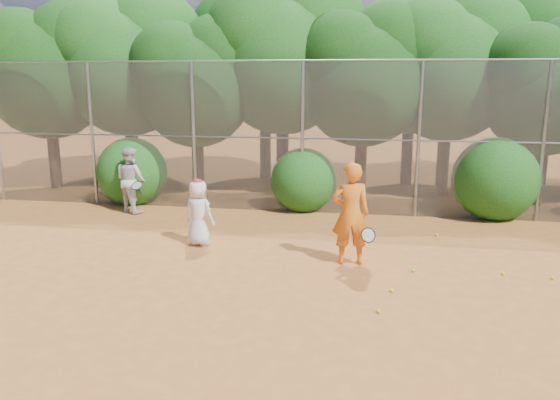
# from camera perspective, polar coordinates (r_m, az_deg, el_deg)

# --- Properties ---
(ground) EXTENTS (80.00, 80.00, 0.00)m
(ground) POSITION_cam_1_polar(r_m,az_deg,el_deg) (9.10, 3.60, -10.44)
(ground) COLOR #A35B24
(ground) RESTS_ON ground
(fence_back) EXTENTS (20.05, 0.09, 4.03)m
(fence_back) POSITION_cam_1_polar(r_m,az_deg,el_deg) (14.45, 5.84, 6.57)
(fence_back) COLOR gray
(fence_back) RESTS_ON ground
(tree_0) EXTENTS (4.38, 3.81, 6.00)m
(tree_0) POSITION_cam_1_polar(r_m,az_deg,el_deg) (19.35, -23.04, 12.75)
(tree_0) COLOR black
(tree_0) RESTS_ON ground
(tree_1) EXTENTS (4.64, 4.03, 6.35)m
(tree_1) POSITION_cam_1_polar(r_m,az_deg,el_deg) (18.60, -15.54, 14.04)
(tree_1) COLOR black
(tree_1) RESTS_ON ground
(tree_2) EXTENTS (3.99, 3.47, 5.47)m
(tree_2) POSITION_cam_1_polar(r_m,az_deg,el_deg) (17.02, -8.65, 12.57)
(tree_2) COLOR black
(tree_2) RESTS_ON ground
(tree_3) EXTENTS (4.89, 4.26, 6.70)m
(tree_3) POSITION_cam_1_polar(r_m,az_deg,el_deg) (17.42, 0.51, 15.37)
(tree_3) COLOR black
(tree_3) RESTS_ON ground
(tree_4) EXTENTS (4.19, 3.64, 5.73)m
(tree_4) POSITION_cam_1_polar(r_m,az_deg,el_deg) (16.57, 8.92, 13.16)
(tree_4) COLOR black
(tree_4) RESTS_ON ground
(tree_5) EXTENTS (4.51, 3.92, 6.17)m
(tree_5) POSITION_cam_1_polar(r_m,az_deg,el_deg) (17.52, 17.45, 13.66)
(tree_5) COLOR black
(tree_5) RESTS_ON ground
(tree_6) EXTENTS (3.86, 3.36, 5.29)m
(tree_6) POSITION_cam_1_polar(r_m,az_deg,el_deg) (17.03, 26.25, 11.05)
(tree_6) COLOR black
(tree_6) RESTS_ON ground
(tree_9) EXTENTS (4.83, 4.20, 6.62)m
(tree_9) POSITION_cam_1_polar(r_m,az_deg,el_deg) (21.11, -15.38, 14.30)
(tree_9) COLOR black
(tree_9) RESTS_ON ground
(tree_10) EXTENTS (5.15, 4.48, 7.06)m
(tree_10) POSITION_cam_1_polar(r_m,az_deg,el_deg) (19.77, -1.39, 15.72)
(tree_10) COLOR black
(tree_10) RESTS_ON ground
(tree_11) EXTENTS (4.64, 4.03, 6.35)m
(tree_11) POSITION_cam_1_polar(r_m,az_deg,el_deg) (19.02, 13.77, 14.10)
(tree_11) COLOR black
(tree_11) RESTS_ON ground
(tree_12) EXTENTS (5.02, 4.37, 6.88)m
(tree_12) POSITION_cam_1_polar(r_m,az_deg,el_deg) (20.41, 26.81, 13.99)
(tree_12) COLOR black
(tree_12) RESTS_ON ground
(bush_0) EXTENTS (2.00, 2.00, 2.00)m
(bush_0) POSITION_cam_1_polar(r_m,az_deg,el_deg) (16.36, -15.21, 3.18)
(bush_0) COLOR #164E13
(bush_0) RESTS_ON ground
(bush_1) EXTENTS (1.80, 1.80, 1.80)m
(bush_1) POSITION_cam_1_polar(r_m,az_deg,el_deg) (14.99, 2.46, 2.39)
(bush_1) COLOR #164E13
(bush_1) RESTS_ON ground
(bush_2) EXTENTS (2.20, 2.20, 2.20)m
(bush_2) POSITION_cam_1_polar(r_m,az_deg,el_deg) (15.17, 21.57, 2.40)
(bush_2) COLOR #164E13
(bush_2) RESTS_ON ground
(player_yellow) EXTENTS (0.92, 0.62, 2.01)m
(player_yellow) POSITION_cam_1_polar(r_m,az_deg,el_deg) (10.61, 7.39, -1.44)
(player_yellow) COLOR orange
(player_yellow) RESTS_ON ground
(player_teen) EXTENTS (0.80, 0.63, 1.46)m
(player_teen) POSITION_cam_1_polar(r_m,az_deg,el_deg) (11.89, -8.51, -1.31)
(player_teen) COLOR silver
(player_teen) RESTS_ON ground
(player_white) EXTENTS (1.09, 1.01, 1.78)m
(player_white) POSITION_cam_1_polar(r_m,az_deg,el_deg) (15.21, -15.31, 2.06)
(player_white) COLOR silver
(player_white) RESTS_ON ground
(ball_0) EXTENTS (0.07, 0.07, 0.07)m
(ball_0) POSITION_cam_1_polar(r_m,az_deg,el_deg) (10.98, 22.28, -7.11)
(ball_0) COLOR #C0D326
(ball_0) RESTS_ON ground
(ball_1) EXTENTS (0.07, 0.07, 0.07)m
(ball_1) POSITION_cam_1_polar(r_m,az_deg,el_deg) (10.61, 13.77, -7.17)
(ball_1) COLOR #C0D326
(ball_1) RESTS_ON ground
(ball_2) EXTENTS (0.07, 0.07, 0.07)m
(ball_2) POSITION_cam_1_polar(r_m,az_deg,el_deg) (9.59, 11.58, -9.24)
(ball_2) COLOR #C0D326
(ball_2) RESTS_ON ground
(ball_4) EXTENTS (0.07, 0.07, 0.07)m
(ball_4) POSITION_cam_1_polar(r_m,az_deg,el_deg) (8.76, 10.26, -11.35)
(ball_4) COLOR #C0D326
(ball_4) RESTS_ON ground
(ball_5) EXTENTS (0.07, 0.07, 0.07)m
(ball_5) POSITION_cam_1_polar(r_m,az_deg,el_deg) (13.10, 16.04, -3.50)
(ball_5) COLOR #C0D326
(ball_5) RESTS_ON ground
(ball_6) EXTENTS (0.07, 0.07, 0.07)m
(ball_6) POSITION_cam_1_polar(r_m,az_deg,el_deg) (11.10, 26.58, -7.29)
(ball_6) COLOR #C0D326
(ball_6) RESTS_ON ground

